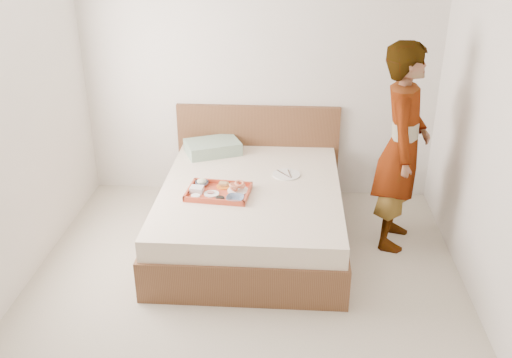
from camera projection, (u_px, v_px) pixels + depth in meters
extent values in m
cube|color=#BFB2A1|center=(242.00, 308.00, 4.24)|extent=(3.50, 4.00, 0.01)
cube|color=silver|center=(259.00, 71.00, 5.48)|extent=(3.50, 0.01, 2.60)
cube|color=brown|center=(251.00, 213.00, 5.03)|extent=(1.65, 2.00, 0.53)
cube|color=brown|center=(258.00, 150.00, 5.81)|extent=(1.65, 0.06, 0.95)
cube|color=#95B097|center=(213.00, 147.00, 5.57)|extent=(0.61, 0.52, 0.12)
cube|color=#B24727|center=(219.00, 192.00, 4.76)|extent=(0.56, 0.43, 0.05)
cylinder|color=white|center=(238.00, 191.00, 4.79)|extent=(0.20, 0.20, 0.01)
imported|color=navy|center=(235.00, 199.00, 4.63)|extent=(0.16, 0.16, 0.04)
cylinder|color=black|center=(220.00, 199.00, 4.63)|extent=(0.08, 0.08, 0.03)
cylinder|color=white|center=(212.00, 194.00, 4.74)|extent=(0.14, 0.14, 0.01)
cylinder|color=orange|center=(224.00, 186.00, 4.87)|extent=(0.14, 0.14, 0.01)
imported|color=navy|center=(202.00, 183.00, 4.89)|extent=(0.13, 0.13, 0.04)
cube|color=silver|center=(197.00, 189.00, 4.77)|extent=(0.12, 0.10, 0.05)
cylinder|color=white|center=(196.00, 197.00, 4.67)|extent=(0.08, 0.08, 0.03)
cylinder|color=white|center=(286.00, 175.00, 5.12)|extent=(0.33, 0.33, 0.01)
imported|color=silver|center=(402.00, 148.00, 4.74)|extent=(0.58, 0.74, 1.80)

